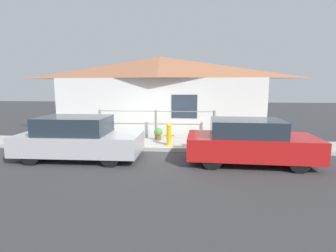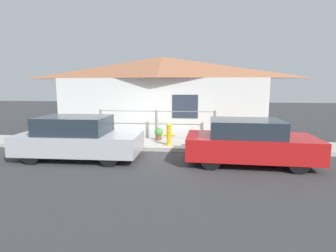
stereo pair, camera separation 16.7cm
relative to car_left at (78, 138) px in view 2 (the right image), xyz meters
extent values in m
plane|color=#38383A|center=(2.14, 1.16, -0.68)|extent=(60.00, 60.00, 0.00)
cube|color=#B2AFA8|center=(2.14, 2.02, -0.61)|extent=(24.00, 1.72, 0.14)
cube|color=white|center=(2.14, 3.35, 0.67)|extent=(9.30, 0.12, 2.71)
cube|color=#2D3847|center=(3.31, 3.28, 0.81)|extent=(1.10, 0.04, 1.00)
pyramid|color=#A36647|center=(2.14, 4.39, 2.52)|extent=(9.70, 2.20, 0.99)
cylinder|color=gray|center=(-0.26, 2.73, 0.07)|extent=(0.10, 0.10, 1.23)
cylinder|color=gray|center=(2.14, 2.73, 0.07)|extent=(0.10, 0.10, 1.23)
cylinder|color=gray|center=(4.54, 2.73, 0.07)|extent=(0.10, 0.10, 1.23)
cylinder|color=gray|center=(2.14, 2.73, 0.64)|extent=(4.80, 0.03, 0.03)
cube|color=#B7B7BC|center=(0.05, 0.00, -0.16)|extent=(3.95, 1.84, 0.62)
cube|color=#232D38|center=(-0.11, 0.00, 0.43)|extent=(2.18, 1.60, 0.55)
cylinder|color=black|center=(1.24, 0.79, -0.40)|extent=(0.57, 0.21, 0.57)
cylinder|color=black|center=(1.27, -0.74, -0.40)|extent=(0.57, 0.21, 0.57)
cylinder|color=black|center=(-1.18, 0.74, -0.40)|extent=(0.57, 0.21, 0.57)
cylinder|color=black|center=(-1.15, -0.79, -0.40)|extent=(0.57, 0.21, 0.57)
cube|color=red|center=(5.44, 0.00, -0.14)|extent=(3.86, 1.87, 0.64)
cube|color=#232D38|center=(5.29, 0.01, 0.43)|extent=(2.14, 1.60, 0.49)
cylinder|color=black|center=(6.64, 0.71, -0.39)|extent=(0.59, 0.22, 0.58)
cylinder|color=black|center=(6.59, -0.79, -0.39)|extent=(0.59, 0.22, 0.58)
cylinder|color=black|center=(4.29, 0.79, -0.39)|extent=(0.59, 0.22, 0.58)
cylinder|color=black|center=(4.24, -0.71, -0.39)|extent=(0.59, 0.22, 0.58)
cylinder|color=yellow|center=(2.80, 1.61, -0.19)|extent=(0.18, 0.18, 0.72)
sphere|color=yellow|center=(2.80, 1.61, 0.21)|extent=(0.19, 0.19, 0.19)
cylinder|color=yellow|center=(2.66, 1.61, -0.15)|extent=(0.16, 0.08, 0.08)
cylinder|color=yellow|center=(2.93, 1.61, -0.15)|extent=(0.16, 0.08, 0.08)
cylinder|color=brown|center=(2.26, 2.56, -0.44)|extent=(0.24, 0.24, 0.20)
sphere|color=#4C8E3D|center=(2.26, 2.56, -0.21)|extent=(0.35, 0.35, 0.35)
cylinder|color=#9E5638|center=(0.03, 2.33, -0.45)|extent=(0.23, 0.23, 0.19)
sphere|color=#2D6B2D|center=(0.03, 2.33, -0.16)|extent=(0.50, 0.50, 0.50)
cylinder|color=brown|center=(5.50, 2.58, -0.45)|extent=(0.22, 0.22, 0.18)
sphere|color=#4C8E3D|center=(5.50, 2.58, -0.22)|extent=(0.38, 0.38, 0.38)
camera|label=1|loc=(3.67, -8.00, 1.67)|focal=28.00mm
camera|label=2|loc=(3.83, -7.98, 1.67)|focal=28.00mm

